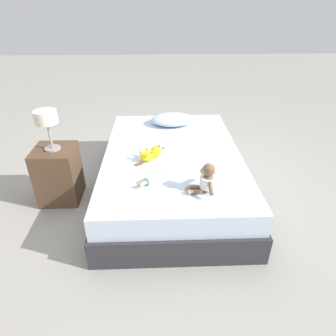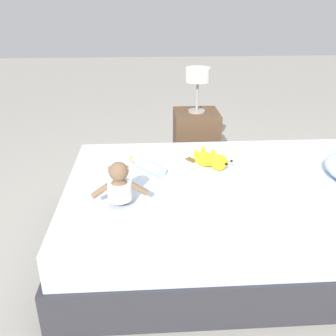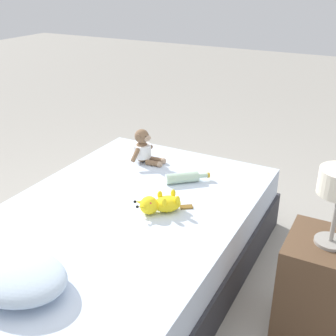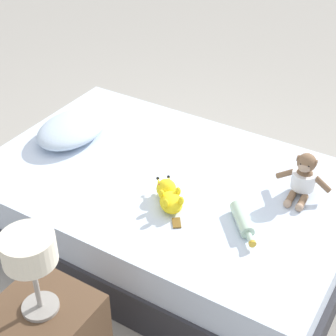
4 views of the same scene
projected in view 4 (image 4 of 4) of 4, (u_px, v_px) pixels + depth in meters
ground_plane at (168, 235)px, 3.07m from camera, size 16.00×16.00×0.00m
bed at (168, 207)px, 2.94m from camera, size 1.31×2.01×0.43m
pillow at (72, 129)px, 3.10m from camera, size 0.49×0.35×0.12m
plush_monkey at (303, 178)px, 2.63m from camera, size 0.23×0.29×0.24m
plush_yellow_creature at (169, 196)px, 2.60m from camera, size 0.27×0.27×0.10m
glass_bottle at (242, 220)px, 2.47m from camera, size 0.24×0.22×0.07m
bedside_lamp at (30, 254)px, 1.81m from camera, size 0.19×0.19×0.36m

